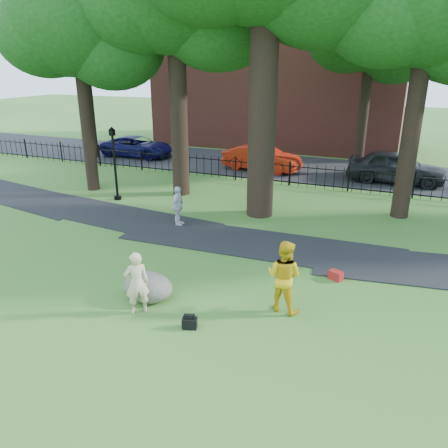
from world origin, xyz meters
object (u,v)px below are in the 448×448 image
at_px(man, 284,276).
at_px(red_sedan, 262,158).
at_px(woman, 137,283).
at_px(boulder, 148,285).
at_px(lamppost, 115,165).

bearing_deg(man, red_sedan, -60.29).
distance_m(woman, boulder, 0.83).
xyz_separation_m(woman, lamppost, (-6.32, 8.03, 0.81)).
bearing_deg(man, woman, 34.40).
relative_size(woman, lamppost, 0.50).
xyz_separation_m(man, boulder, (-3.54, -0.85, -0.56)).
height_order(man, boulder, man).
xyz_separation_m(boulder, lamppost, (-6.19, 7.33, 1.25)).
height_order(woman, lamppost, lamppost).
height_order(boulder, lamppost, lamppost).
bearing_deg(boulder, lamppost, 130.18).
relative_size(boulder, lamppost, 0.41).
distance_m(man, red_sedan, 15.54).
xyz_separation_m(man, lamppost, (-9.73, 6.48, 0.70)).
xyz_separation_m(woman, boulder, (-0.13, 0.69, -0.44)).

